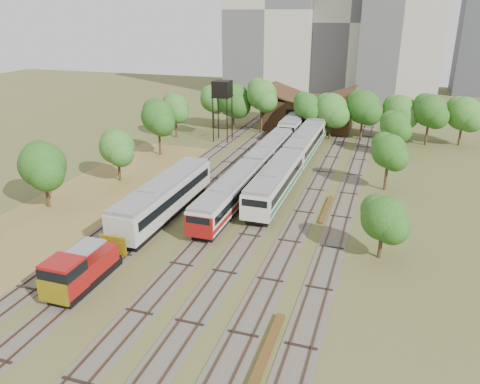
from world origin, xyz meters
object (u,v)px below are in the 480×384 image
(railcar_red_set, at_px, (252,171))
(railcar_green_set, at_px, (304,145))
(water_tower, at_px, (222,90))
(shunter_locomotive, at_px, (79,271))

(railcar_red_set, distance_m, railcar_green_set, 14.23)
(railcar_green_set, bearing_deg, water_tower, 159.03)
(railcar_red_set, bearing_deg, railcar_green_set, 73.68)
(railcar_red_set, distance_m, shunter_locomotive, 27.64)
(railcar_red_set, bearing_deg, shunter_locomotive, -102.54)
(railcar_green_set, relative_size, water_tower, 5.19)
(shunter_locomotive, bearing_deg, water_tower, 96.19)
(railcar_red_set, relative_size, water_tower, 3.44)
(railcar_green_set, distance_m, shunter_locomotive, 41.85)
(railcar_green_set, bearing_deg, shunter_locomotive, -103.82)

